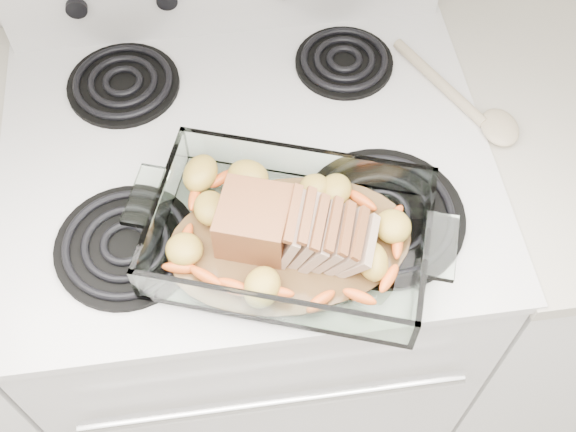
{
  "coord_description": "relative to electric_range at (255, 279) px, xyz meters",
  "views": [
    {
      "loc": [
        -0.03,
        0.94,
        1.85
      ],
      "look_at": [
        0.05,
        1.48,
        0.99
      ],
      "focal_mm": 45.0,
      "sensor_mm": 36.0,
      "label": 1
    }
  ],
  "objects": [
    {
      "name": "wooden_spoon",
      "position": [
        0.38,
        0.03,
        0.46
      ],
      "size": [
        0.16,
        0.25,
        0.02
      ],
      "rotation": [
        0.0,
        0.0,
        0.47
      ],
      "color": "tan",
      "rests_on": "electric_range"
    },
    {
      "name": "roast_vegetables",
      "position": [
        0.04,
        -0.16,
        0.49
      ],
      "size": [
        0.33,
        0.18,
        0.04
      ],
      "rotation": [
        0.0,
        0.0,
        0.09
      ],
      "color": "orange",
      "rests_on": "baking_dish"
    },
    {
      "name": "baking_dish",
      "position": [
        0.05,
        -0.19,
        0.48
      ],
      "size": [
        0.38,
        0.25,
        0.07
      ],
      "rotation": [
        0.0,
        0.0,
        -0.34
      ],
      "color": "white",
      "rests_on": "electric_range"
    },
    {
      "name": "counter_right",
      "position": [
        0.66,
        -0.0,
        -0.02
      ],
      "size": [
        0.58,
        0.68,
        0.93
      ],
      "color": "white",
      "rests_on": "ground"
    },
    {
      "name": "electric_range",
      "position": [
        0.0,
        0.0,
        0.0
      ],
      "size": [
        0.78,
        0.7,
        1.12
      ],
      "color": "silver",
      "rests_on": "ground"
    },
    {
      "name": "pork_roast",
      "position": [
        0.03,
        -0.19,
        0.51
      ],
      "size": [
        0.22,
        0.1,
        0.08
      ],
      "rotation": [
        0.0,
        0.0,
        0.4
      ],
      "color": "#96512A",
      "rests_on": "baking_dish"
    }
  ]
}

